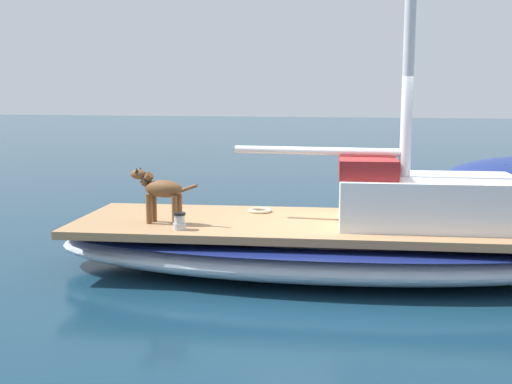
# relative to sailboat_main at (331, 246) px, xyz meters

# --- Properties ---
(ground_plane) EXTENTS (120.00, 120.00, 0.00)m
(ground_plane) POSITION_rel_sailboat_main_xyz_m (0.00, 0.00, -0.34)
(ground_plane) COLOR #143347
(sailboat_main) EXTENTS (3.33, 7.48, 0.66)m
(sailboat_main) POSITION_rel_sailboat_main_xyz_m (0.00, 0.00, 0.00)
(sailboat_main) COLOR #B2B7C1
(sailboat_main) RESTS_ON ground
(cabin_house) EXTENTS (1.65, 2.37, 0.84)m
(cabin_house) POSITION_rel_sailboat_main_xyz_m (-0.14, 1.11, 0.67)
(cabin_house) COLOR silver
(cabin_house) RESTS_ON sailboat_main
(dog_brown) EXTENTS (0.28, 0.94, 0.70)m
(dog_brown) POSITION_rel_sailboat_main_xyz_m (0.62, -2.09, 0.75)
(dog_brown) COLOR brown
(dog_brown) RESTS_ON sailboat_main
(deck_winch) EXTENTS (0.16, 0.16, 0.21)m
(deck_winch) POSITION_rel_sailboat_main_xyz_m (0.92, -1.73, 0.42)
(deck_winch) COLOR #B7B7BC
(deck_winch) RESTS_ON sailboat_main
(coiled_rope) EXTENTS (0.32, 0.32, 0.04)m
(coiled_rope) POSITION_rel_sailboat_main_xyz_m (-0.44, -1.05, 0.35)
(coiled_rope) COLOR beige
(coiled_rope) RESTS_ON sailboat_main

